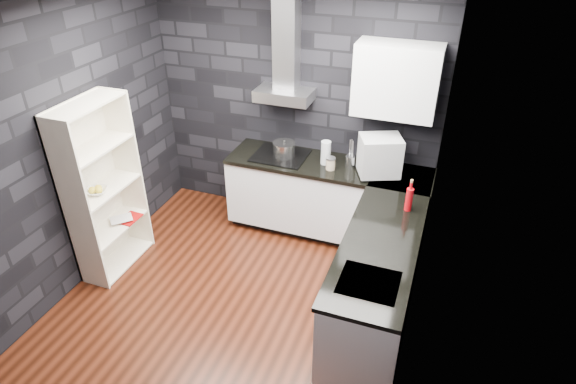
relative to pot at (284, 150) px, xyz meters
The scene contains 28 objects.
ground 1.63m from the pot, 89.73° to the right, with size 3.20×3.20×0.00m, color #441A0D.
ceiling 2.16m from the pot, 89.73° to the right, with size 3.20×3.20×0.00m, color white.
wall_back 0.49m from the pot, 88.91° to the left, with size 3.20×0.05×2.70m, color black.
wall_front 2.95m from the pot, 89.88° to the right, with size 3.20×0.05×2.70m, color black.
wall_left 2.11m from the pot, 141.16° to the right, with size 0.05×3.20×2.70m, color black.
wall_right 2.12m from the pot, 38.62° to the right, with size 0.05×3.20×2.70m, color black.
toekick_back 1.06m from the pot, ahead, with size 2.18×0.50×0.10m, color black.
toekick_right 2.03m from the pot, 41.79° to the right, with size 0.50×1.78×0.10m, color black.
counter_back_cab 0.71m from the pot, ahead, with size 2.20×0.60×0.76m, color white.
counter_right_cab 1.85m from the pot, 42.65° to the right, with size 0.60×1.80×0.76m, color white.
counter_back_top 0.52m from the pot, ahead, with size 2.20×0.62×0.04m, color black.
counter_right_top 1.77m from the pot, 42.87° to the right, with size 0.62×1.80×0.04m, color black.
counter_corner_top 1.31m from the pot, ahead, with size 0.62×0.62×0.04m, color black.
hood_body 0.59m from the pot, 109.08° to the left, with size 0.60×0.34×0.12m, color #A1A2A6.
hood_chimney 1.11m from the pot, 102.57° to the left, with size 0.24×0.20×0.90m, color #A1A2A6.
upper_cabinet 1.41m from the pot, ahead, with size 0.80×0.35×0.70m, color silver.
cooktop 0.09m from the pot, behind, with size 0.58×0.50×0.01m, color black.
sink_rim 2.15m from the pot, 52.52° to the right, with size 0.44×0.40×0.01m, color #A1A2A6.
pot is the anchor object (origin of this frame).
glass_vase 0.48m from the pot, ahead, with size 0.10×0.10×0.26m, color silver.
storage_jar 0.57m from the pot, 10.96° to the right, with size 0.10×0.10×0.12m, color tan.
utensil_crock 0.74m from the pot, ahead, with size 0.10×0.10×0.13m, color #B1B2B5.
appliance_garage 1.06m from the pot, ahead, with size 0.40×0.31×0.40m, color #B5B9BC.
red_bottle 1.56m from the pot, 23.31° to the right, with size 0.06×0.06×0.22m, color #AE080F.
bookshelf 1.91m from the pot, 137.93° to the right, with size 0.34×0.80×1.80m, color white.
fruit_bowl 1.97m from the pot, 135.93° to the right, with size 0.20×0.20×0.05m, color silver.
book_red 1.83m from the pot, 142.09° to the right, with size 0.18×0.02×0.24m, color #980707.
book_second 1.85m from the pot, 142.00° to the right, with size 0.16×0.02×0.22m, color #B2B2B2.
Camera 1 is at (1.66, -3.14, 3.32)m, focal length 30.00 mm.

